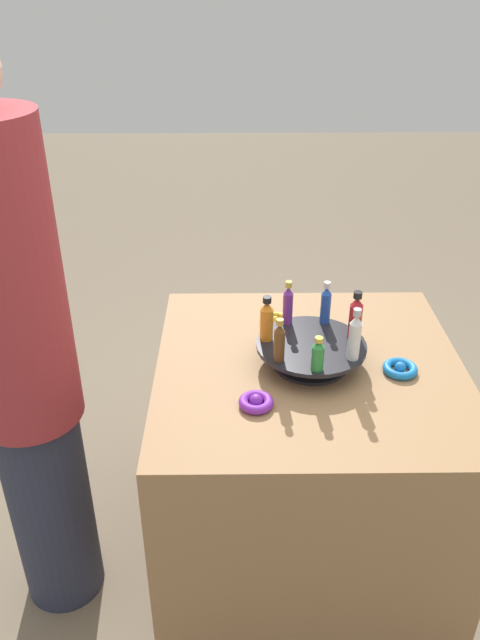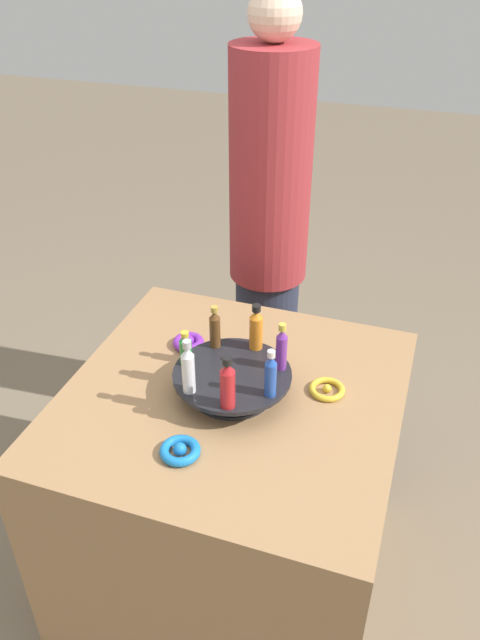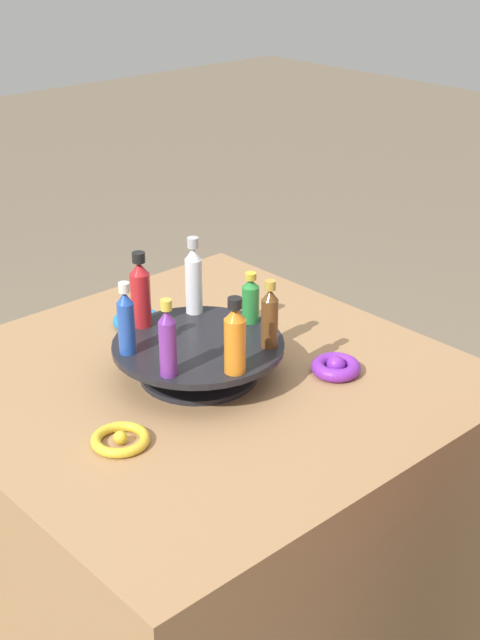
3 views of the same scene
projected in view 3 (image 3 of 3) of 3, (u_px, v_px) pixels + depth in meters
name	position (u px, v px, depth m)	size (l,w,h in m)	color
party_table	(203.00, 542.00, 1.80)	(0.88, 0.88, 0.77)	#9E754C
display_stand	(198.00, 355.00, 1.61)	(0.31, 0.31, 0.07)	black
bottle_orange	(235.00, 338.00, 1.48)	(0.04, 0.04, 0.14)	orange
bottle_brown	(270.00, 317.00, 1.56)	(0.03, 0.03, 0.13)	brown
bottle_green	(249.00, 299.00, 1.66)	(0.03, 0.03, 0.10)	#288438
bottle_clear	(194.00, 278.00, 1.69)	(0.03, 0.03, 0.15)	silver
bottle_red	(140.00, 292.00, 1.64)	(0.04, 0.04, 0.15)	#B21E23
bottle_blue	(126.00, 321.00, 1.54)	(0.03, 0.03, 0.13)	#234CAD
bottle_purple	(168.00, 341.00, 1.47)	(0.03, 0.03, 0.14)	#702D93
ribbon_bow_purple	(336.00, 367.00, 1.64)	(0.09, 0.09, 0.04)	purple
ribbon_bow_blue	(137.00, 320.00, 1.82)	(0.10, 0.10, 0.03)	blue
ribbon_bow_gold	(120.00, 439.00, 1.43)	(0.10, 0.10, 0.02)	gold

